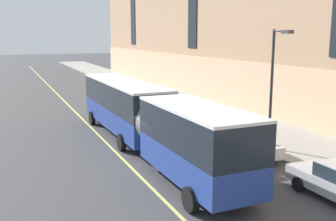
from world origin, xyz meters
name	(u,v)px	position (x,y,z in m)	size (l,w,h in m)	color
ground_plane	(155,165)	(0.00, 0.00, 0.00)	(260.00, 260.00, 0.00)	#424244
sidewalk	(268,133)	(9.42, 3.00, 0.07)	(5.97, 160.00, 0.15)	#9E9B93
city_bus	(145,115)	(0.41, 2.61, 2.12)	(3.09, 19.84, 3.67)	navy
parked_car_navy_0	(192,118)	(5.38, 6.61, 0.78)	(2.05, 4.38, 1.56)	navy
parked_car_green_1	(104,81)	(5.15, 31.69, 0.78)	(2.00, 4.74, 1.56)	#23603D
parked_car_darkgray_2	(135,94)	(5.20, 19.09, 0.78)	(2.09, 4.78, 1.56)	#4C4C51
parked_car_white_5	(246,141)	(5.32, -0.38, 0.78)	(2.11, 4.85, 1.56)	silver
street_lamp	(275,77)	(7.03, -0.41, 4.33)	(0.36, 1.48, 6.81)	#2D2D30
lane_centerline	(116,152)	(-1.29, 3.00, 0.00)	(0.16, 140.00, 0.01)	#E0D66B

